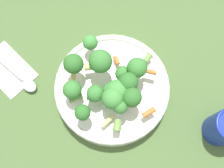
# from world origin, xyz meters

# --- Properties ---
(ground_plane) EXTENTS (3.00, 3.00, 0.00)m
(ground_plane) POSITION_xyz_m (0.00, 0.00, 0.00)
(ground_plane) COLOR #4C6B38
(bowl) EXTENTS (0.24, 0.24, 0.05)m
(bowl) POSITION_xyz_m (0.00, 0.00, 0.03)
(bowl) COLOR white
(bowl) RESTS_ON ground_plane
(pasta_salad) EXTENTS (0.20, 0.20, 0.08)m
(pasta_salad) POSITION_xyz_m (0.01, 0.00, 0.09)
(pasta_salad) COLOR #8CB766
(pasta_salad) RESTS_ON bowl
(napkin) EXTENTS (0.13, 0.15, 0.01)m
(napkin) POSITION_xyz_m (0.20, -0.14, 0.00)
(napkin) COLOR white
(napkin) RESTS_ON ground_plane
(spoon) EXTENTS (0.10, 0.16, 0.01)m
(spoon) POSITION_xyz_m (0.18, -0.11, 0.01)
(spoon) COLOR silver
(spoon) RESTS_ON napkin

